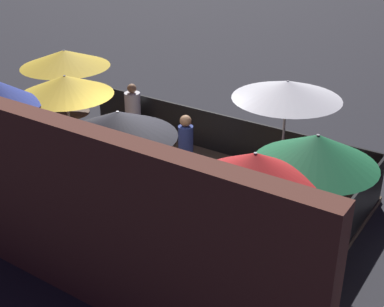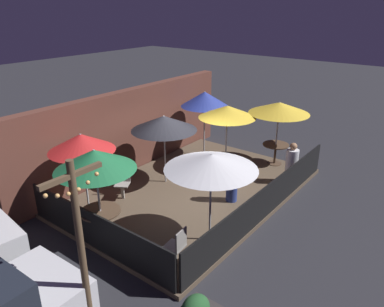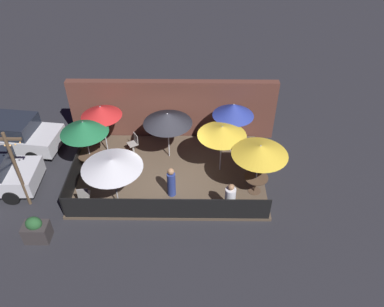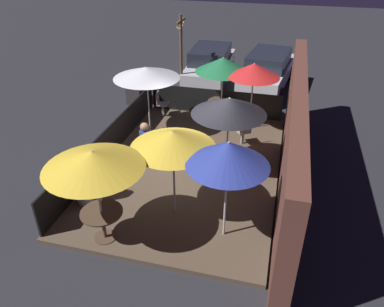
# 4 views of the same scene
# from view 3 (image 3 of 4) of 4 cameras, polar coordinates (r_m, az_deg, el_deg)

# --- Properties ---
(ground_plane) EXTENTS (60.00, 60.00, 0.00)m
(ground_plane) POSITION_cam_3_polar(r_m,az_deg,el_deg) (15.76, -3.24, -3.13)
(ground_plane) COLOR #26262B
(patio_deck) EXTENTS (7.64, 5.10, 0.12)m
(patio_deck) POSITION_cam_3_polar(r_m,az_deg,el_deg) (15.72, -3.25, -2.96)
(patio_deck) COLOR brown
(patio_deck) RESTS_ON ground_plane
(building_wall) EXTENTS (9.24, 0.36, 2.86)m
(building_wall) POSITION_cam_3_polar(r_m,az_deg,el_deg) (17.10, -2.90, 6.72)
(building_wall) COLOR brown
(building_wall) RESTS_ON ground_plane
(fence_front) EXTENTS (7.44, 0.05, 0.95)m
(fence_front) POSITION_cam_3_polar(r_m,az_deg,el_deg) (13.57, -3.91, -8.37)
(fence_front) COLOR black
(fence_front) RESTS_ON patio_deck
(fence_side_left) EXTENTS (0.05, 4.90, 0.95)m
(fence_side_left) POSITION_cam_3_polar(r_m,az_deg,el_deg) (16.06, -16.89, -1.33)
(fence_side_left) COLOR black
(fence_side_left) RESTS_ON patio_deck
(patio_umbrella_0) EXTENTS (1.90, 1.90, 2.29)m
(patio_umbrella_0) POSITION_cam_3_polar(r_m,az_deg,el_deg) (15.24, -16.19, 3.88)
(patio_umbrella_0) COLOR #B2B2B7
(patio_umbrella_0) RESTS_ON patio_deck
(patio_umbrella_1) EXTENTS (2.08, 2.08, 2.26)m
(patio_umbrella_1) POSITION_cam_3_polar(r_m,az_deg,el_deg) (13.69, 10.35, 0.52)
(patio_umbrella_1) COLOR #B2B2B7
(patio_umbrella_1) RESTS_ON patio_deck
(patio_umbrella_2) EXTENTS (2.15, 2.15, 2.25)m
(patio_umbrella_2) POSITION_cam_3_polar(r_m,az_deg,el_deg) (13.17, -12.15, -1.53)
(patio_umbrella_2) COLOR #B2B2B7
(patio_umbrella_2) RESTS_ON patio_deck
(patio_umbrella_3) EXTENTS (1.73, 1.73, 2.40)m
(patio_umbrella_3) POSITION_cam_3_polar(r_m,az_deg,el_deg) (15.62, 6.34, 6.63)
(patio_umbrella_3) COLOR #B2B2B7
(patio_umbrella_3) RESTS_ON patio_deck
(patio_umbrella_4) EXTENTS (1.94, 1.94, 2.21)m
(patio_umbrella_4) POSITION_cam_3_polar(r_m,az_deg,el_deg) (14.55, 4.61, 3.46)
(patio_umbrella_4) COLOR #B2B2B7
(patio_umbrella_4) RESTS_ON patio_deck
(patio_umbrella_5) EXTENTS (1.71, 1.71, 2.31)m
(patio_umbrella_5) POSITION_cam_3_polar(r_m,az_deg,el_deg) (15.97, -13.72, 6.28)
(patio_umbrella_5) COLOR #B2B2B7
(patio_umbrella_5) RESTS_ON patio_deck
(patio_umbrella_6) EXTENTS (2.03, 2.03, 2.20)m
(patio_umbrella_6) POSITION_cam_3_polar(r_m,az_deg,el_deg) (15.31, -3.75, 5.37)
(patio_umbrella_6) COLOR #B2B2B7
(patio_umbrella_6) RESTS_ON patio_deck
(dining_table_0) EXTENTS (0.99, 0.99, 0.71)m
(dining_table_0) POSITION_cam_3_polar(r_m,az_deg,el_deg) (16.10, -15.27, -0.42)
(dining_table_0) COLOR #4C3828
(dining_table_0) RESTS_ON patio_deck
(dining_table_1) EXTENTS (0.92, 0.92, 0.74)m
(dining_table_1) POSITION_cam_3_polar(r_m,az_deg,el_deg) (14.64, 9.70, -3.99)
(dining_table_1) COLOR #4C3828
(dining_table_1) RESTS_ON patio_deck
(patio_chair_0) EXTENTS (0.44, 0.44, 0.94)m
(patio_chair_0) POSITION_cam_3_polar(r_m,az_deg,el_deg) (14.51, -16.12, -6.12)
(patio_chair_0) COLOR gray
(patio_chair_0) RESTS_ON patio_deck
(patio_chair_1) EXTENTS (0.55, 0.55, 0.92)m
(patio_chair_1) POSITION_cam_3_polar(r_m,az_deg,el_deg) (16.58, -8.86, 1.65)
(patio_chair_1) COLOR gray
(patio_chair_1) RESTS_ON patio_deck
(patron_0) EXTENTS (0.35, 0.35, 1.30)m
(patron_0) POSITION_cam_3_polar(r_m,az_deg,el_deg) (14.31, -3.17, -4.47)
(patron_0) COLOR navy
(patron_0) RESTS_ON patio_deck
(patron_1) EXTENTS (0.45, 0.45, 1.35)m
(patron_1) POSITION_cam_3_polar(r_m,az_deg,el_deg) (13.74, 5.81, -6.99)
(patron_1) COLOR silver
(patron_1) RESTS_ON patio_deck
(planter_box) EXTENTS (0.85, 0.60, 1.04)m
(planter_box) POSITION_cam_3_polar(r_m,az_deg,el_deg) (14.13, -22.66, -10.69)
(planter_box) COLOR #332D2D
(planter_box) RESTS_ON ground_plane
(light_post) EXTENTS (1.10, 0.12, 3.36)m
(light_post) POSITION_cam_3_polar(r_m,az_deg,el_deg) (14.60, -25.26, -1.78)
(light_post) COLOR brown
(light_post) RESTS_ON ground_plane
(parked_car_1) EXTENTS (4.76, 2.25, 1.62)m
(parked_car_1) POSITION_cam_3_polar(r_m,az_deg,el_deg) (18.42, -26.26, 2.71)
(parked_car_1) COLOR silver
(parked_car_1) RESTS_ON ground_plane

